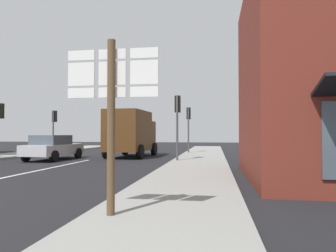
% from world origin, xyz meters
% --- Properties ---
extents(ground_plane, '(80.00, 80.00, 0.00)m').
position_xyz_m(ground_plane, '(0.00, 10.00, 0.00)').
color(ground_plane, black).
extents(sidewalk_right, '(2.90, 44.00, 0.14)m').
position_xyz_m(sidewalk_right, '(6.49, 8.00, 0.07)').
color(sidewalk_right, gray).
rests_on(sidewalk_right, ground).
extents(lane_centre_stripe, '(0.16, 12.00, 0.01)m').
position_xyz_m(lane_centre_stripe, '(0.00, 6.00, 0.01)').
color(lane_centre_stripe, silver).
rests_on(lane_centre_stripe, ground).
extents(sedan_far, '(2.10, 4.27, 1.47)m').
position_xyz_m(sedan_far, '(-2.17, 11.84, 0.76)').
color(sedan_far, '#B7BABF').
rests_on(sedan_far, ground).
extents(delivery_truck, '(2.70, 5.11, 3.05)m').
position_xyz_m(delivery_truck, '(1.79, 14.71, 1.65)').
color(delivery_truck, '#4C2D14').
rests_on(delivery_truck, ground).
extents(route_sign_post, '(1.66, 0.14, 3.20)m').
position_xyz_m(route_sign_post, '(5.55, 0.17, 2.00)').
color(route_sign_post, brown).
rests_on(route_sign_post, ground).
extents(traffic_light_near_right, '(0.30, 0.49, 3.61)m').
position_xyz_m(traffic_light_near_right, '(5.35, 11.28, 2.67)').
color(traffic_light_near_right, '#47474C').
rests_on(traffic_light_near_right, ground).
extents(traffic_light_far_right, '(0.30, 0.49, 3.56)m').
position_xyz_m(traffic_light_far_right, '(5.35, 18.18, 2.64)').
color(traffic_light_far_right, '#47474C').
rests_on(traffic_light_far_right, ground).
extents(traffic_light_near_left, '(0.30, 0.49, 3.37)m').
position_xyz_m(traffic_light_near_left, '(-5.35, 11.38, 2.49)').
color(traffic_light_near_left, '#47474C').
rests_on(traffic_light_near_left, ground).
extents(traffic_light_far_left, '(0.30, 0.49, 3.40)m').
position_xyz_m(traffic_light_far_left, '(-5.35, 17.55, 2.51)').
color(traffic_light_far_left, '#47474C').
rests_on(traffic_light_far_left, ground).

